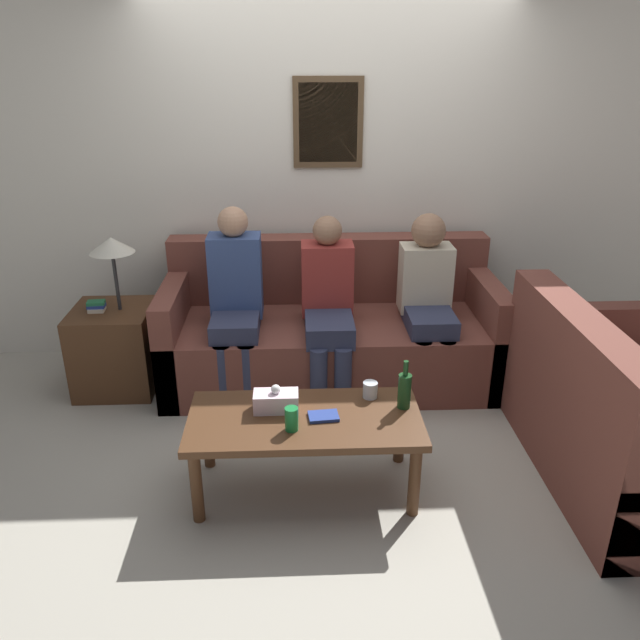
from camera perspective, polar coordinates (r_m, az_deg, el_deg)
The scene contains 14 objects.
ground_plane at distance 4.05m, azimuth 1.42°, elevation -8.67°, with size 16.00×16.00×0.00m, color #ADA899.
wall_back at distance 4.56m, azimuth 0.69°, elevation 12.65°, with size 9.00×0.08×2.60m.
couch_main at distance 4.38m, azimuth 0.98°, elevation -1.25°, with size 2.27×0.93×0.94m.
couch_side at distance 3.74m, azimuth 26.04°, elevation -8.39°, with size 0.93×1.48×0.94m.
coffee_table at distance 3.23m, azimuth -1.39°, elevation -9.73°, with size 1.19×0.57×0.44m.
side_table_with_lamp at distance 4.45m, azimuth -18.19°, elevation -2.06°, with size 0.52×0.52×1.07m.
wine_bottle at distance 3.26m, azimuth 7.73°, elevation -6.35°, with size 0.07×0.07×0.27m.
drinking_glass at distance 3.36m, azimuth 4.61°, elevation -6.38°, with size 0.08×0.08×0.09m.
book_stack at distance 3.19m, azimuth 0.32°, elevation -8.79°, with size 0.16×0.12×0.02m.
soda_can at distance 3.07m, azimuth -2.62°, elevation -9.03°, with size 0.07×0.07×0.12m.
tissue_box at distance 3.24m, azimuth -4.04°, elevation -7.38°, with size 0.23×0.12×0.15m.
person_left at distance 4.10m, azimuth -7.74°, elevation 2.15°, with size 0.34×0.57×1.25m.
person_middle at distance 4.07m, azimuth 0.75°, elevation 1.68°, with size 0.34×0.64×1.18m.
person_right at distance 4.20m, azimuth 9.83°, elevation 2.24°, with size 0.34×0.60×1.18m.
Camera 1 is at (-0.25, -3.43, 2.14)m, focal length 35.00 mm.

